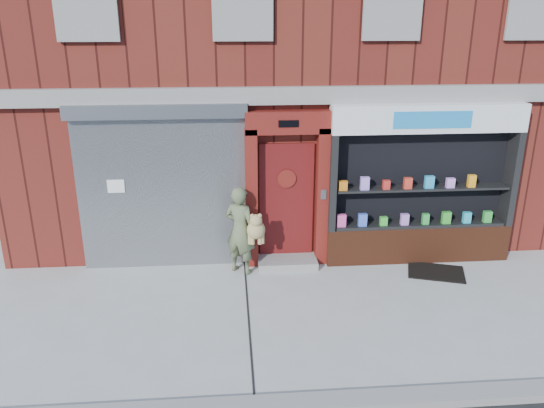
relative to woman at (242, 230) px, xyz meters
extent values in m
plane|color=#9E9E99|center=(1.59, -1.53, -0.83)|extent=(80.00, 80.00, 0.00)
cube|color=gray|center=(1.59, -3.68, -0.77)|extent=(60.00, 0.30, 0.12)
cube|color=#581914|center=(1.59, 4.47, 3.17)|extent=(12.00, 8.00, 8.00)
cube|color=gray|center=(1.59, 0.39, 2.32)|extent=(12.00, 0.16, 0.30)
cube|color=gray|center=(-1.41, 0.41, 0.57)|extent=(3.00, 0.10, 2.80)
cube|color=slate|center=(-1.41, 0.35, 2.09)|extent=(3.10, 0.30, 0.24)
cube|color=white|center=(-2.21, 0.34, 0.77)|extent=(0.30, 0.01, 0.24)
cube|color=#5D1410|center=(0.19, 0.33, 0.47)|extent=(0.22, 0.28, 2.60)
cube|color=#5D1410|center=(1.49, 0.33, 0.47)|extent=(0.22, 0.28, 2.60)
cube|color=#5D1410|center=(0.84, 0.33, 1.87)|extent=(1.50, 0.28, 0.40)
cube|color=black|center=(0.84, 0.18, 1.87)|extent=(0.35, 0.01, 0.12)
cube|color=#55100F|center=(0.84, 0.44, 0.37)|extent=(1.00, 0.06, 2.20)
cylinder|color=black|center=(0.84, 0.40, 0.82)|extent=(0.28, 0.02, 0.28)
cylinder|color=#5D1410|center=(0.84, 0.39, 0.82)|extent=(0.34, 0.02, 0.34)
cube|color=gray|center=(0.84, 0.17, -0.75)|extent=(1.10, 0.55, 0.15)
cube|color=slate|center=(1.49, 0.18, 0.57)|extent=(0.10, 0.02, 0.18)
cube|color=#5A2815|center=(3.34, 0.27, -0.48)|extent=(3.50, 0.40, 0.70)
cube|color=black|center=(1.65, 0.27, 0.77)|extent=(0.12, 0.40, 1.80)
cube|color=black|center=(5.03, 0.27, 0.77)|extent=(0.12, 0.40, 1.80)
cube|color=black|center=(3.34, 0.45, 0.77)|extent=(3.30, 0.03, 1.80)
cube|color=black|center=(3.34, 0.27, -0.10)|extent=(3.20, 0.36, 0.06)
cube|color=black|center=(3.34, 0.27, 0.62)|extent=(3.20, 0.36, 0.04)
cube|color=white|center=(3.34, 0.27, 1.92)|extent=(3.50, 0.40, 0.50)
cube|color=#1873B6|center=(3.34, 0.06, 1.92)|extent=(1.40, 0.01, 0.30)
cube|color=#E34B98|center=(1.84, 0.19, 0.05)|extent=(0.17, 0.09, 0.24)
cube|color=blue|center=(2.24, 0.19, 0.05)|extent=(0.16, 0.09, 0.24)
cube|color=green|center=(2.64, 0.19, 0.01)|extent=(0.14, 0.09, 0.17)
cube|color=#B276D5|center=(3.04, 0.19, 0.04)|extent=(0.15, 0.09, 0.21)
cube|color=green|center=(3.44, 0.19, 0.03)|extent=(0.12, 0.09, 0.20)
cube|color=green|center=(3.84, 0.19, 0.05)|extent=(0.16, 0.09, 0.23)
cube|color=#26A8C1|center=(4.24, 0.19, 0.04)|extent=(0.14, 0.09, 0.21)
cube|color=green|center=(4.64, 0.19, 0.04)|extent=(0.15, 0.09, 0.22)
cube|color=orange|center=(1.84, 0.19, 0.73)|extent=(0.16, 0.09, 0.18)
cube|color=#AF84EE|center=(2.24, 0.19, 0.76)|extent=(0.16, 0.09, 0.24)
cube|color=red|center=(2.64, 0.19, 0.72)|extent=(0.13, 0.09, 0.17)
cube|color=red|center=(3.04, 0.19, 0.74)|extent=(0.14, 0.09, 0.21)
cube|color=#2895CA|center=(3.44, 0.19, 0.76)|extent=(0.17, 0.09, 0.23)
cube|color=#D58AF9|center=(3.84, 0.19, 0.73)|extent=(0.15, 0.09, 0.18)
cube|color=#FF9E1A|center=(4.24, 0.19, 0.76)|extent=(0.14, 0.09, 0.23)
imported|color=#576240|center=(-0.03, 0.02, -0.01)|extent=(0.71, 0.65, 1.64)
sphere|color=#A28951|center=(0.24, -0.12, 0.05)|extent=(0.33, 0.33, 0.33)
sphere|color=#A28951|center=(0.24, -0.18, 0.24)|extent=(0.22, 0.22, 0.22)
sphere|color=#A28951|center=(0.18, -0.18, 0.33)|extent=(0.08, 0.08, 0.08)
sphere|color=#A28951|center=(0.31, -0.18, 0.33)|extent=(0.08, 0.08, 0.08)
cylinder|color=#A28951|center=(0.13, -0.12, -0.12)|extent=(0.08, 0.08, 0.20)
cylinder|color=#A28951|center=(0.35, -0.12, -0.12)|extent=(0.08, 0.08, 0.20)
cylinder|color=#A28951|center=(0.18, -0.14, -0.12)|extent=(0.08, 0.08, 0.20)
cylinder|color=#A28951|center=(0.31, -0.14, -0.12)|extent=(0.08, 0.08, 0.20)
cube|color=black|center=(3.53, -0.33, -0.82)|extent=(1.16, 0.97, 0.02)
camera|label=1|loc=(-0.18, -8.80, 3.61)|focal=35.00mm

